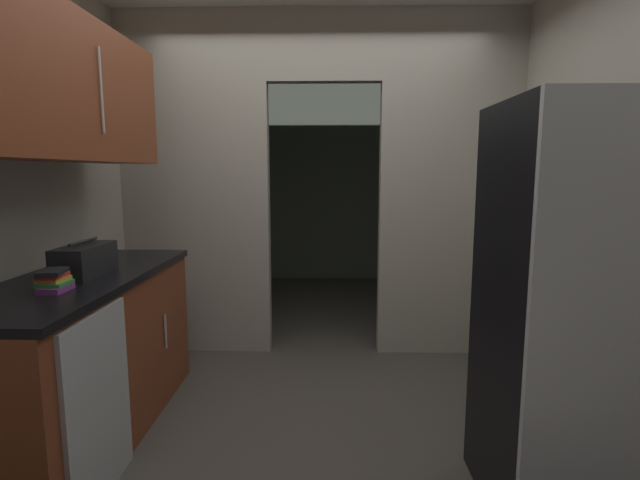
% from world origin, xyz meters
% --- Properties ---
extents(ground, '(20.00, 20.00, 0.00)m').
position_xyz_m(ground, '(0.00, 0.00, 0.00)').
color(ground, '#47423D').
extents(kitchen_partition, '(3.13, 0.12, 2.68)m').
position_xyz_m(kitchen_partition, '(-0.01, 1.36, 1.42)').
color(kitchen_partition, '#ADA899').
rests_on(kitchen_partition, ground).
extents(adjoining_room_shell, '(3.13, 2.76, 2.68)m').
position_xyz_m(adjoining_room_shell, '(0.00, 3.21, 1.34)').
color(adjoining_room_shell, gray).
rests_on(adjoining_room_shell, ground).
extents(refrigerator, '(0.78, 0.71, 1.75)m').
position_xyz_m(refrigerator, '(1.17, -0.49, 0.88)').
color(refrigerator, black).
rests_on(refrigerator, ground).
extents(lower_cabinet_run, '(0.64, 1.72, 0.92)m').
position_xyz_m(lower_cabinet_run, '(-1.25, 0.01, 0.46)').
color(lower_cabinet_run, brown).
rests_on(lower_cabinet_run, ground).
extents(dishwasher, '(0.02, 0.56, 0.86)m').
position_xyz_m(dishwasher, '(-0.94, -0.47, 0.43)').
color(dishwasher, '#B7BABC').
rests_on(dishwasher, ground).
extents(upper_cabinet_counterside, '(0.36, 1.54, 0.71)m').
position_xyz_m(upper_cabinet_counterside, '(-1.25, 0.01, 1.87)').
color(upper_cabinet_counterside, brown).
extents(boombox, '(0.19, 0.40, 0.19)m').
position_xyz_m(boombox, '(-1.22, 0.02, 1.00)').
color(boombox, black).
rests_on(boombox, lower_cabinet_run).
extents(book_stack, '(0.13, 0.17, 0.10)m').
position_xyz_m(book_stack, '(-1.19, -0.31, 0.97)').
color(book_stack, '#8C3893').
rests_on(book_stack, lower_cabinet_run).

